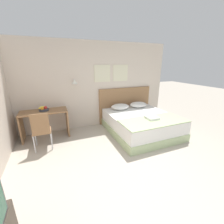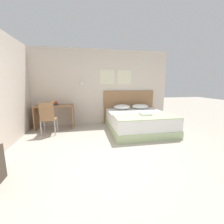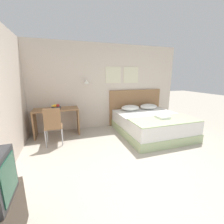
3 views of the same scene
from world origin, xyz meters
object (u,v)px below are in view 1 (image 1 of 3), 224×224
(throw_blanket, at_px, (154,121))
(desk, at_px, (45,119))
(pillow_right, at_px, (138,105))
(desk_chair, at_px, (41,129))
(pillow_left, at_px, (120,107))
(folded_towel_near_foot, at_px, (152,117))
(headboard, at_px, (125,105))
(fruit_bowl, at_px, (44,109))
(bed, at_px, (141,124))

(throw_blanket, bearing_deg, desk, 153.20)
(pillow_right, height_order, desk_chair, desk_chair)
(pillow_right, xyz_separation_m, throw_blanket, (-0.34, -1.32, -0.07))
(pillow_left, bearing_deg, folded_towel_near_foot, -71.94)
(headboard, height_order, desk, headboard)
(desk, xyz_separation_m, fruit_bowl, (0.01, 0.02, 0.29))
(pillow_left, bearing_deg, headboard, 42.43)
(folded_towel_near_foot, distance_m, desk, 2.93)
(folded_towel_near_foot, distance_m, fruit_bowl, 2.93)
(pillow_right, xyz_separation_m, desk, (-2.97, 0.01, -0.11))
(fruit_bowl, bearing_deg, pillow_left, -0.67)
(throw_blanket, bearing_deg, headboard, 90.00)
(desk_chair, height_order, fruit_bowl, desk_chair)
(headboard, distance_m, desk, 2.65)
(pillow_left, xyz_separation_m, desk_chair, (-2.35, -0.67, -0.11))
(desk, distance_m, desk_chair, 0.69)
(throw_blanket, bearing_deg, desk_chair, 166.52)
(throw_blanket, distance_m, desk, 2.95)
(bed, xyz_separation_m, desk, (-2.63, 0.74, 0.26))
(headboard, bearing_deg, folded_towel_near_foot, -88.37)
(headboard, relative_size, pillow_left, 3.18)
(pillow_left, relative_size, throw_blanket, 0.35)
(bed, bearing_deg, throw_blanket, -90.00)
(folded_towel_near_foot, xyz_separation_m, desk, (-2.67, 1.19, -0.08))
(pillow_right, relative_size, desk_chair, 0.64)
(pillow_left, relative_size, desk, 0.50)
(headboard, relative_size, desk, 1.58)
(pillow_right, relative_size, fruit_bowl, 2.30)
(headboard, bearing_deg, desk, -173.43)
(headboard, xyz_separation_m, pillow_right, (0.34, -0.31, 0.05))
(folded_towel_near_foot, relative_size, desk, 0.26)
(folded_towel_near_foot, height_order, desk_chair, desk_chair)
(pillow_left, bearing_deg, desk_chair, -164.05)
(pillow_left, height_order, desk_chair, desk_chair)
(bed, relative_size, desk, 1.67)
(folded_towel_near_foot, xyz_separation_m, desk_chair, (-2.74, 0.50, -0.07))
(desk_chair, bearing_deg, desk, 84.48)
(desk, bearing_deg, headboard, 6.57)
(pillow_right, xyz_separation_m, desk_chair, (-3.04, -0.67, -0.11))
(headboard, xyz_separation_m, desk, (-2.63, -0.30, -0.06))
(desk, bearing_deg, folded_towel_near_foot, -23.94)
(pillow_left, xyz_separation_m, desk, (-2.29, 0.01, -0.11))
(bed, xyz_separation_m, desk_chair, (-2.70, 0.06, 0.27))
(pillow_right, height_order, throw_blanket, pillow_right)
(headboard, height_order, folded_towel_near_foot, headboard)
(throw_blanket, height_order, folded_towel_near_foot, folded_towel_near_foot)
(throw_blanket, bearing_deg, pillow_right, 75.49)
(pillow_left, relative_size, pillow_right, 1.00)
(bed, height_order, throw_blanket, throw_blanket)
(headboard, bearing_deg, throw_blanket, -90.00)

